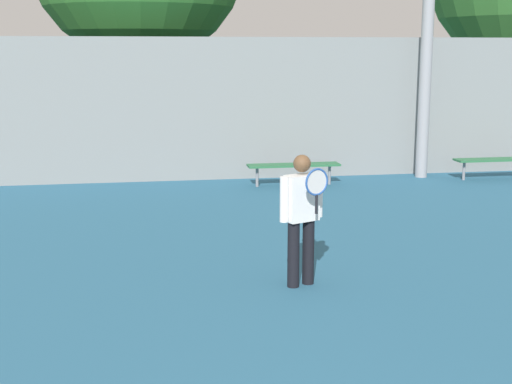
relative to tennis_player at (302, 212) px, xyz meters
The scene contains 4 objects.
tennis_player is the anchor object (origin of this frame).
bench_adjacent_court 8.50m from the tennis_player, 47.24° to the left, with size 1.80×0.40×0.45m.
bench_by_gate 6.38m from the tennis_player, 78.17° to the left, with size 1.90×0.40×0.45m.
back_fence 7.27m from the tennis_player, 95.27° to the left, with size 31.47×0.06×3.01m.
Camera 1 is at (-1.21, -1.97, 2.72)m, focal length 50.00 mm.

